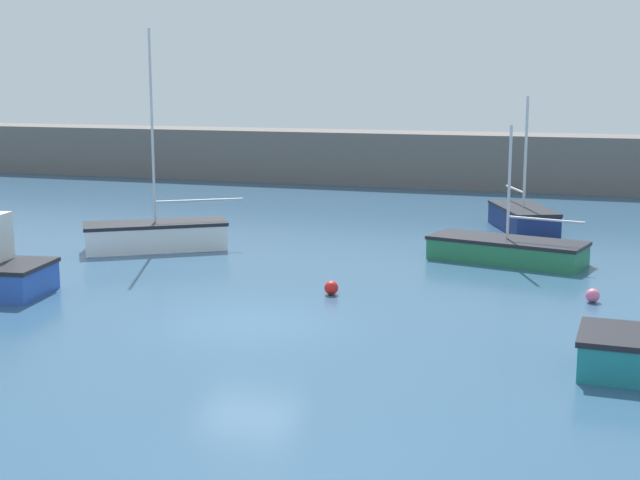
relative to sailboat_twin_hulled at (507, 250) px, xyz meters
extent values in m
cube|color=#2D5170|center=(-5.18, -9.68, -0.50)|extent=(120.00, 120.00, 0.20)
cube|color=#66605B|center=(-5.18, 20.42, 1.09)|extent=(64.73, 3.69, 2.98)
cube|color=#287A4C|center=(0.00, 0.00, -0.08)|extent=(5.27, 2.92, 0.65)
cube|color=black|center=(0.00, 0.00, 0.31)|extent=(5.37, 2.98, 0.12)
cylinder|color=silver|center=(0.00, 0.00, 2.17)|extent=(0.10, 0.10, 3.85)
cylinder|color=silver|center=(1.22, -0.29, 1.11)|extent=(2.46, 0.65, 0.08)
cube|color=navy|center=(-0.12, 6.48, 0.01)|extent=(3.17, 4.45, 0.82)
cube|color=black|center=(-0.12, 6.48, 0.48)|extent=(3.24, 4.54, 0.12)
cylinder|color=silver|center=(-0.12, 6.48, 2.66)|extent=(0.11, 0.11, 4.47)
cylinder|color=silver|center=(-0.58, 7.58, 1.11)|extent=(1.01, 2.24, 0.09)
cube|color=white|center=(-12.03, -1.77, 0.03)|extent=(4.97, 4.09, 0.87)
cube|color=black|center=(-12.03, -1.77, 0.53)|extent=(5.07, 4.17, 0.12)
cylinder|color=silver|center=(-12.03, -1.77, 3.86)|extent=(0.09, 0.09, 6.79)
cylinder|color=silver|center=(-10.73, -0.90, 1.31)|extent=(2.64, 1.79, 0.07)
sphere|color=#EA668C|center=(2.85, -4.79, -0.21)|extent=(0.38, 0.38, 0.38)
sphere|color=red|center=(-4.12, -6.19, -0.20)|extent=(0.39, 0.39, 0.39)
camera|label=1|loc=(3.19, -29.33, 5.56)|focal=50.00mm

